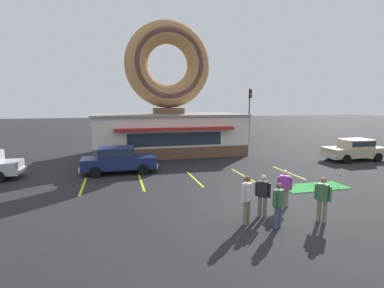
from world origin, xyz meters
name	(u,v)px	position (x,y,z in m)	size (l,w,h in m)	color
ground_plane	(272,204)	(0.00, 0.00, 0.00)	(160.00, 160.00, 0.00)	#232326
donut_shop_building	(168,109)	(-1.97, 13.94, 3.74)	(12.30, 6.75, 10.96)	brown
putting_mat	(314,187)	(3.38, 1.78, 0.01)	(3.39, 1.47, 0.03)	green
mini_donut_near_left	(294,185)	(2.50, 2.25, 0.05)	(0.13, 0.13, 0.04)	#D8667F
mini_donut_near_right	(325,185)	(4.11, 1.87, 0.05)	(0.13, 0.13, 0.04)	brown
mini_donut_mid_left	(319,184)	(3.86, 2.02, 0.05)	(0.13, 0.13, 0.04)	#D8667F
mini_donut_mid_centre	(290,190)	(1.85, 1.57, 0.05)	(0.13, 0.13, 0.04)	brown
mini_donut_mid_right	(325,187)	(3.79, 1.46, 0.05)	(0.13, 0.13, 0.04)	#D17F47
golf_ball	(304,188)	(2.68, 1.64, 0.05)	(0.04, 0.04, 0.04)	white
putting_flag_pin	(339,177)	(4.86, 1.75, 0.44)	(0.13, 0.01, 0.55)	silver
car_champagne	(354,149)	(10.90, 7.30, 0.87)	(4.58, 2.02, 1.60)	#BCAD89
car_navy	(118,159)	(-6.26, 7.54, 0.87)	(4.57, 1.99, 1.60)	navy
pedestrian_blue_sweater_man	(285,187)	(0.32, -0.38, 0.85)	(0.53, 0.40, 1.55)	#7F7056
pedestrian_hooded_kid	(247,197)	(-1.96, -1.64, 0.98)	(0.51, 0.41, 1.75)	#7F7056
pedestrian_leather_jacket_man	(263,194)	(-1.11, -1.20, 0.90)	(0.46, 0.44, 1.63)	slate
pedestrian_clipboard_woman	(278,203)	(-1.03, -2.19, 0.87)	(0.52, 0.40, 1.58)	#474C66
pedestrian_beanie_man	(323,197)	(0.75, -2.17, 0.92)	(0.41, 0.51, 1.66)	#7F7056
trash_bin	(96,157)	(-7.72, 10.61, 0.50)	(0.57, 0.57, 0.97)	#51565B
traffic_light_pole	(250,108)	(7.78, 18.86, 3.71)	(0.28, 0.47, 5.80)	#595B60
parking_stripe_far_left	(83,186)	(-8.10, 5.00, 0.00)	(0.12, 3.60, 0.01)	yellow
parking_stripe_left	(141,182)	(-5.10, 5.00, 0.00)	(0.12, 3.60, 0.01)	yellow
parking_stripe_mid_left	(194,179)	(-2.10, 5.00, 0.00)	(0.12, 3.60, 0.01)	yellow
parking_stripe_centre	(243,175)	(0.90, 5.00, 0.00)	(0.12, 3.60, 0.01)	yellow
parking_stripe_mid_right	(288,173)	(3.90, 5.00, 0.00)	(0.12, 3.60, 0.01)	yellow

